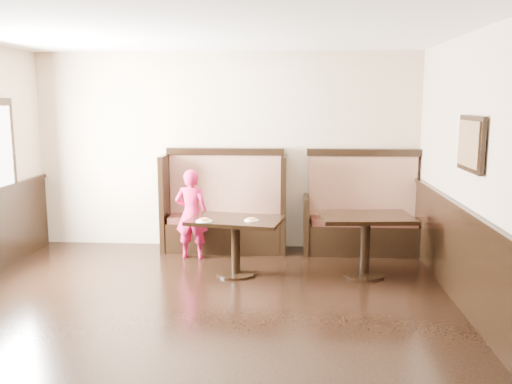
# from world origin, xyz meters

# --- Properties ---
(ground) EXTENTS (7.00, 7.00, 0.00)m
(ground) POSITION_xyz_m (0.00, 0.00, 0.00)
(ground) COLOR black
(ground) RESTS_ON ground
(room_shell) EXTENTS (7.00, 7.00, 7.00)m
(room_shell) POSITION_xyz_m (-0.30, 0.28, 0.67)
(room_shell) COLOR #C2AA8C
(room_shell) RESTS_ON ground
(booth_main) EXTENTS (1.75, 0.72, 1.45)m
(booth_main) POSITION_xyz_m (0.00, 3.30, 0.53)
(booth_main) COLOR black
(booth_main) RESTS_ON ground
(booth_neighbor) EXTENTS (1.65, 0.72, 1.45)m
(booth_neighbor) POSITION_xyz_m (1.95, 3.29, 0.48)
(booth_neighbor) COLOR black
(booth_neighbor) RESTS_ON ground
(table_main) EXTENTS (1.21, 0.88, 0.71)m
(table_main) POSITION_xyz_m (0.28, 2.14, 0.54)
(table_main) COLOR black
(table_main) RESTS_ON ground
(table_neighbor) EXTENTS (1.14, 0.80, 0.76)m
(table_neighbor) POSITION_xyz_m (1.85, 2.22, 0.56)
(table_neighbor) COLOR black
(table_neighbor) RESTS_ON ground
(child) EXTENTS (0.46, 0.32, 1.22)m
(child) POSITION_xyz_m (-0.39, 2.81, 0.61)
(child) COLOR #BE1446
(child) RESTS_ON ground
(pizza_plate_left) EXTENTS (0.20, 0.20, 0.04)m
(pizza_plate_left) POSITION_xyz_m (-0.08, 1.96, 0.72)
(pizza_plate_left) COLOR white
(pizza_plate_left) RESTS_ON table_main
(pizza_plate_right) EXTENTS (0.18, 0.18, 0.03)m
(pizza_plate_right) POSITION_xyz_m (0.48, 2.04, 0.72)
(pizza_plate_right) COLOR white
(pizza_plate_right) RESTS_ON table_main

